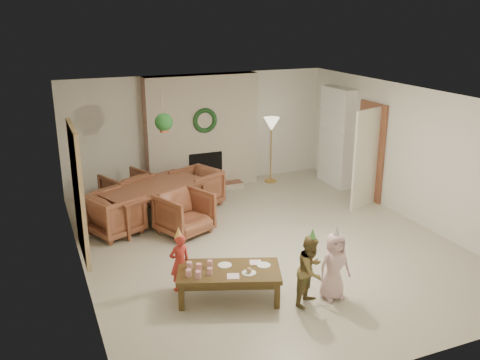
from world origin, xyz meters
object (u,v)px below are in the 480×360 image
child_plaid (311,270)px  child_pink (334,266)px  dining_chair_right (197,188)px  coffee_table_top (229,272)px  dining_table (154,203)px  dining_chair_far (127,191)px  dining_chair_left (115,214)px  dining_chair_near (185,213)px  child_red (180,262)px

child_plaid → child_pink: size_ratio=1.03×
dining_chair_right → coffee_table_top: bearing=-35.4°
dining_table → dining_chair_far: size_ratio=2.34×
dining_chair_left → coffee_table_top: 2.98m
dining_table → dining_chair_right: bearing=0.0°
dining_chair_left → dining_chair_near: bearing=-135.0°
dining_chair_far → child_plaid: child_plaid is taller
child_red → child_plaid: 1.83m
dining_chair_right → child_pink: 4.17m
dining_chair_near → child_plaid: 3.03m
dining_chair_left → dining_chair_right: (1.77, 0.80, 0.00)m
child_red → dining_table: bearing=-107.0°
dining_chair_right → dining_chair_far: bearing=-128.7°
dining_chair_near → dining_chair_right: 1.38m
child_red → dining_chair_far: bearing=-99.8°
dining_table → dining_chair_near: dining_chair_near is taller
dining_chair_far → coffee_table_top: size_ratio=0.60×
coffee_table_top → child_pink: 1.44m
dining_table → child_red: (-0.28, -2.66, 0.08)m
dining_chair_near → dining_chair_left: (-1.14, 0.43, 0.00)m
dining_table → child_pink: (1.61, -3.68, 0.13)m
dining_table → coffee_table_top: size_ratio=1.40×
dining_table → dining_chair_far: bearing=90.0°
dining_chair_left → dining_chair_right: same height
dining_chair_left → child_red: bearing=168.2°
dining_chair_far → coffee_table_top: (0.63, -3.92, 0.02)m
coffee_table_top → child_red: bearing=160.0°
dining_chair_far → coffee_table_top: dining_chair_far is taller
child_pink → child_red: bearing=151.5°
child_red → child_plaid: child_plaid is taller
dining_table → dining_chair_right: 1.08m
dining_chair_near → dining_chair_left: same height
child_plaid → child_red: bearing=113.0°
dining_table → dining_chair_right: size_ratio=2.34×
child_plaid → child_pink: 0.37m
coffee_table_top → child_plaid: (0.96, -0.55, 0.09)m
dining_chair_far → child_red: size_ratio=0.98×
dining_table → coffee_table_top: 3.15m
dining_table → child_plaid: bearing=-95.6°
dining_chair_right → child_red: size_ratio=0.98×
coffee_table_top → child_plaid: bearing=-9.1°
dining_chair_right → dining_chair_left: bearing=-90.0°
dining_chair_left → dining_chair_right: size_ratio=1.00×
dining_chair_far → dining_chair_left: (-0.43, -1.14, 0.00)m
dining_chair_right → child_red: 3.35m
dining_chair_far → dining_chair_right: bearing=141.3°
dining_chair_near → child_plaid: (0.88, -2.89, 0.11)m
coffee_table_top → child_pink: (1.33, -0.54, 0.08)m
dining_chair_far → child_pink: (1.96, -4.47, 0.10)m
dining_chair_left → child_plaid: 3.90m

